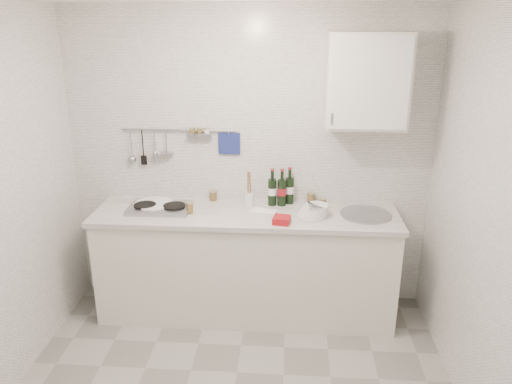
# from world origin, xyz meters

# --- Properties ---
(back_wall) EXTENTS (3.00, 0.02, 2.50)m
(back_wall) POSITION_xyz_m (0.00, 1.40, 1.25)
(back_wall) COLOR silver
(back_wall) RESTS_ON floor
(wall_right) EXTENTS (0.02, 2.80, 2.50)m
(wall_right) POSITION_xyz_m (1.50, 0.00, 1.25)
(wall_right) COLOR silver
(wall_right) RESTS_ON floor
(counter) EXTENTS (2.44, 0.64, 0.96)m
(counter) POSITION_xyz_m (0.01, 1.10, 0.43)
(counter) COLOR silver
(counter) RESTS_ON floor
(wall_rail) EXTENTS (0.98, 0.09, 0.34)m
(wall_rail) POSITION_xyz_m (-0.60, 1.37, 1.43)
(wall_rail) COLOR #93969B
(wall_rail) RESTS_ON back_wall
(wall_cabinet) EXTENTS (0.60, 0.38, 0.70)m
(wall_cabinet) POSITION_xyz_m (0.90, 1.22, 1.95)
(wall_cabinet) COLOR silver
(wall_cabinet) RESTS_ON back_wall
(plate_stack_hob) EXTENTS (0.32, 0.32, 0.04)m
(plate_stack_hob) POSITION_xyz_m (-0.77, 1.14, 0.94)
(plate_stack_hob) COLOR #4A70A9
(plate_stack_hob) RESTS_ON counter
(plate_stack_sink) EXTENTS (0.24, 0.23, 0.10)m
(plate_stack_sink) POSITION_xyz_m (0.54, 1.04, 0.97)
(plate_stack_sink) COLOR white
(plate_stack_sink) RESTS_ON counter
(wine_bottles) EXTENTS (0.22, 0.12, 0.31)m
(wine_bottles) POSITION_xyz_m (0.28, 1.29, 1.07)
(wine_bottles) COLOR black
(wine_bottles) RESTS_ON counter
(butter_dish) EXTENTS (0.22, 0.15, 0.06)m
(butter_dish) POSITION_xyz_m (0.15, 0.99, 0.95)
(butter_dish) COLOR white
(butter_dish) RESTS_ON counter
(strawberry_punnet) EXTENTS (0.14, 0.14, 0.05)m
(strawberry_punnet) POSITION_xyz_m (0.29, 0.89, 0.95)
(strawberry_punnet) COLOR #B11318
(strawberry_punnet) RESTS_ON counter
(utensil_crock) EXTENTS (0.07, 0.07, 0.30)m
(utensil_crock) POSITION_xyz_m (0.02, 1.24, 0.99)
(utensil_crock) COLOR white
(utensil_crock) RESTS_ON counter
(jar_a) EXTENTS (0.06, 0.06, 0.09)m
(jar_a) POSITION_xyz_m (-0.30, 1.35, 0.96)
(jar_a) COLOR brown
(jar_a) RESTS_ON counter
(jar_b) EXTENTS (0.07, 0.07, 0.09)m
(jar_b) POSITION_xyz_m (0.53, 1.35, 0.96)
(jar_b) COLOR brown
(jar_b) RESTS_ON counter
(jar_c) EXTENTS (0.06, 0.06, 0.09)m
(jar_c) POSITION_xyz_m (0.62, 1.24, 0.96)
(jar_c) COLOR brown
(jar_c) RESTS_ON counter
(jar_d) EXTENTS (0.06, 0.06, 0.10)m
(jar_d) POSITION_xyz_m (-0.44, 1.04, 0.97)
(jar_d) COLOR brown
(jar_d) RESTS_ON counter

